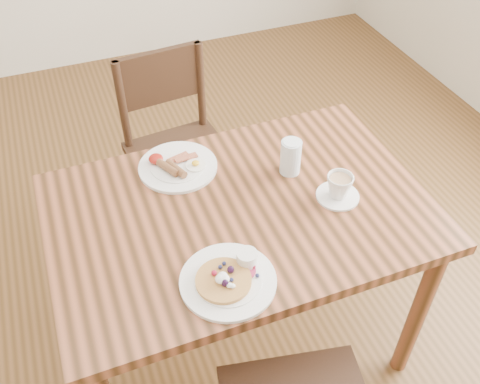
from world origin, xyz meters
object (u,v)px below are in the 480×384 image
(dining_table, at_px, (240,229))
(breakfast_plate, at_px, (177,166))
(chair_far, at_px, (177,145))
(water_glass, at_px, (291,157))
(pancake_plate, at_px, (229,278))
(teacup_saucer, at_px, (339,188))

(dining_table, xyz_separation_m, breakfast_plate, (-0.13, 0.26, 0.11))
(chair_far, relative_size, breakfast_plate, 3.26)
(dining_table, distance_m, breakfast_plate, 0.31)
(dining_table, distance_m, water_glass, 0.29)
(pancake_plate, bearing_deg, teacup_saucer, 23.30)
(breakfast_plate, height_order, water_glass, water_glass)
(pancake_plate, bearing_deg, water_glass, 45.73)
(chair_far, xyz_separation_m, teacup_saucer, (0.33, -0.78, 0.30))
(breakfast_plate, distance_m, water_glass, 0.39)
(chair_far, relative_size, pancake_plate, 3.26)
(water_glass, bearing_deg, chair_far, 111.98)
(water_glass, bearing_deg, pancake_plate, -134.27)
(dining_table, xyz_separation_m, chair_far, (-0.02, 0.71, -0.16))
(teacup_saucer, distance_m, water_glass, 0.20)
(dining_table, relative_size, pancake_plate, 4.44)
(water_glass, bearing_deg, teacup_saucer, -62.27)
(dining_table, xyz_separation_m, pancake_plate, (-0.13, -0.26, 0.11))
(chair_far, height_order, breakfast_plate, chair_far)
(water_glass, bearing_deg, breakfast_plate, 156.68)
(teacup_saucer, bearing_deg, dining_table, 168.12)
(pancake_plate, xyz_separation_m, teacup_saucer, (0.45, 0.19, 0.03))
(chair_far, distance_m, breakfast_plate, 0.54)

